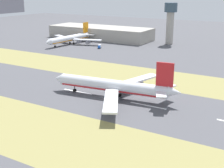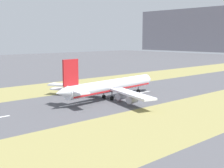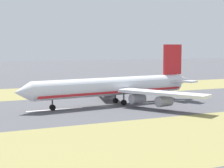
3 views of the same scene
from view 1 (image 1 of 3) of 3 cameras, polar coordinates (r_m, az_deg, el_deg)
The scene contains 10 objects.
ground_plane at distance 155.14m, azimuth -1.29°, elevation -2.41°, with size 800.00×800.00×0.00m, color #4C4C51.
grass_median_west at distance 122.06m, azimuth -12.54°, elevation -8.46°, with size 40.00×600.00×0.01m, color olive.
grass_median_east at distance 193.10m, azimuth 5.72°, elevation 1.47°, with size 40.00×600.00×0.01m, color olive.
centreline_dash_mid at distance 145.02m, azimuth 6.60°, elevation -3.95°, with size 1.20×18.00×0.01m, color silver.
centreline_dash_far at distance 164.05m, azimuth -6.27°, elevation -1.41°, with size 1.20×18.00×0.01m, color silver.
airplane_main_jet at distance 151.91m, azimuth 0.66°, elevation -0.44°, with size 63.71×67.19×20.20m.
terminal_building at distance 337.29m, azimuth -2.17°, elevation 9.36°, with size 36.00×111.35×12.59m, color #A39E93.
control_tower at distance 306.32m, azimuth 10.62°, elevation 11.63°, with size 12.00×12.00×38.89m.
airplane_parked_apron at distance 305.82m, azimuth -7.52°, elevation 8.30°, with size 62.89×59.79×18.90m.
service_truck at distance 282.50m, azimuth -2.30°, elevation 6.89°, with size 6.38×4.43×3.10m.
Camera 1 is at (-124.38, -76.82, 51.92)m, focal length 50.00 mm.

